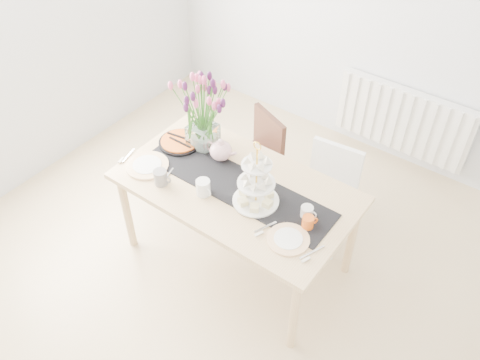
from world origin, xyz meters
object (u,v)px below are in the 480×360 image
Objects in this scene: cake_stand at (256,188)px; mug_orange at (308,223)px; tart_tin at (180,142)px; mug_white at (203,187)px; radiator at (403,120)px; dining_table at (236,194)px; teapot at (221,151)px; tulip_vase at (201,104)px; chair_white at (328,187)px; mug_grey at (161,177)px; cream_jug at (307,212)px; plate_right at (288,239)px; chair_brown at (258,153)px; plate_left at (147,165)px.

cake_stand is 0.39m from mug_orange.
mug_white is at bearing -32.41° from tart_tin.
radiator is 13.60× the size of mug_orange.
dining_table is at bearing 165.51° from cake_stand.
teapot is (-0.73, -1.63, 0.38)m from radiator.
tulip_vase reaches higher than mug_orange.
chair_white is 2.55× the size of tart_tin.
mug_white is at bearing 5.44° from mug_grey.
mug_white reaches higher than cream_jug.
mug_white is 0.43× the size of plate_right.
teapot is 2.26× the size of mug_white.
plate_right is (0.01, -0.23, -0.03)m from cream_jug.
cream_jug reaches higher than tart_tin.
radiator is 1.86m from dining_table.
tulip_vase reaches higher than cake_stand.
teapot is 0.47m from mug_grey.
cake_stand reaches higher than chair_brown.
tart_tin is (-0.59, 0.11, 0.09)m from dining_table.
mug_orange reaches higher than plate_left.
dining_table is (-0.48, -1.79, 0.22)m from radiator.
tulip_vase reaches higher than mug_white.
tulip_vase reaches higher than plate_right.
mug_orange is at bearing -7.12° from tart_tin.
mug_grey is (-0.94, -0.32, 0.01)m from cream_jug.
chair_brown is 0.83m from tulip_vase.
cream_jug is 0.26× the size of tart_tin.
teapot is at bearing 56.36° from mug_grey.
cream_jug is at bearing 93.28° from plate_right.
plate_left reaches higher than radiator.
tart_tin is (-0.35, -0.05, -0.06)m from teapot.
cake_stand is 0.35m from cream_jug.
teapot is at bearing 155.44° from cake_stand.
radiator is at bearing 91.54° from plate_right.
teapot is 0.84m from mug_orange.
dining_table is at bearing 159.98° from plate_right.
chair_brown is at bearing 69.39° from mug_grey.
mug_grey is 0.21m from plate_left.
plate_right is (0.34, -0.14, -0.12)m from cake_stand.
plate_left is (-1.10, -2.00, 0.31)m from radiator.
mug_white is at bearing 136.20° from mug_orange.
cream_jug is 1.12m from tart_tin.
tart_tin is 1.19× the size of plate_right.
plate_right is at bearing -6.92° from mug_grey.
cream_jug is at bearing 4.01° from dining_table.
chair_brown is 2.62× the size of plate_left.
chair_brown is at bearing 68.84° from plate_left.
tart_tin is 2.87× the size of mug_grey.
mug_orange is (0.38, 0.01, -0.08)m from cake_stand.
dining_table is at bearing -35.78° from teapot.
teapot reaches higher than plate_left.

